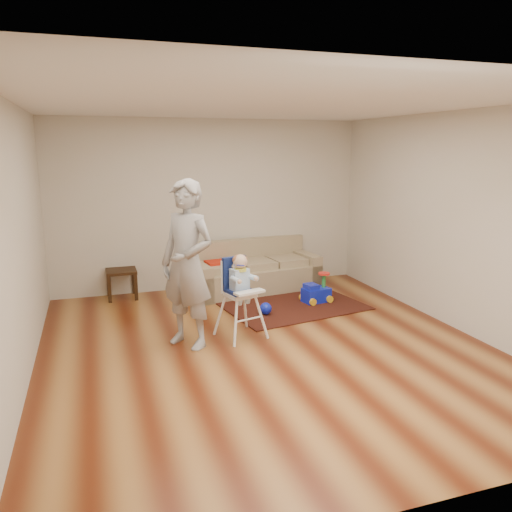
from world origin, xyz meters
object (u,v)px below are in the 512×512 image
object	(u,v)px
side_table	(122,284)
sofa	(254,266)
adult	(187,265)
toy_ball	(266,308)
high_chair	(240,297)
ride_on_toy	(316,288)

from	to	relation	value
side_table	sofa	bearing A→B (deg)	-6.78
sofa	adult	distance (m)	2.45
toy_ball	adult	size ratio (longest dim) A/B	0.09
side_table	high_chair	distance (m)	2.47
ride_on_toy	adult	size ratio (longest dim) A/B	0.22
sofa	toy_ball	xyz separation A→B (m)	(-0.23, -1.22, -0.30)
high_chair	sofa	bearing A→B (deg)	51.54
toy_ball	high_chair	distance (m)	0.93
high_chair	adult	world-z (taller)	adult
toy_ball	adult	distance (m)	1.63
sofa	high_chair	distance (m)	2.02
side_table	ride_on_toy	size ratio (longest dim) A/B	1.03
sofa	side_table	xyz separation A→B (m)	(-2.04, 0.24, -0.17)
sofa	high_chair	size ratio (longest dim) A/B	2.07
ride_on_toy	sofa	bearing A→B (deg)	117.04
side_table	ride_on_toy	distance (m)	2.95
side_table	toy_ball	world-z (taller)	side_table
side_table	ride_on_toy	xyz separation A→B (m)	(2.72, -1.15, 0.01)
toy_ball	sofa	bearing A→B (deg)	79.29
side_table	adult	xyz separation A→B (m)	(0.62, -2.16, 0.74)
adult	sofa	bearing A→B (deg)	104.36
sofa	adult	world-z (taller)	adult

